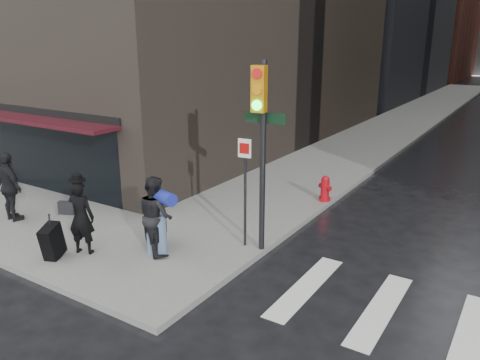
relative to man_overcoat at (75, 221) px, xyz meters
The scene contains 8 objects.
ground 2.05m from the man_overcoat, 23.84° to the left, with size 140.00×140.00×0.00m, color black.
sidewalk_left 27.79m from the man_overcoat, 86.59° to the left, with size 4.00×50.00×0.15m, color slate.
storefront 6.02m from the man_overcoat, 153.83° to the left, with size 8.40×1.11×2.83m.
man_overcoat is the anchor object (origin of this frame).
man_jeans 1.90m from the man_overcoat, 34.80° to the left, with size 1.30×1.13×1.90m.
man_greycoat 3.34m from the man_overcoat, behind, with size 1.18×0.58×1.95m.
traffic_light 4.78m from the man_overcoat, 35.25° to the left, with size 1.12×0.54×4.49m.
fire_hydrant 7.61m from the man_overcoat, 62.97° to the left, with size 0.48×0.36×0.83m.
Camera 1 is at (7.09, -7.23, 5.04)m, focal length 35.00 mm.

